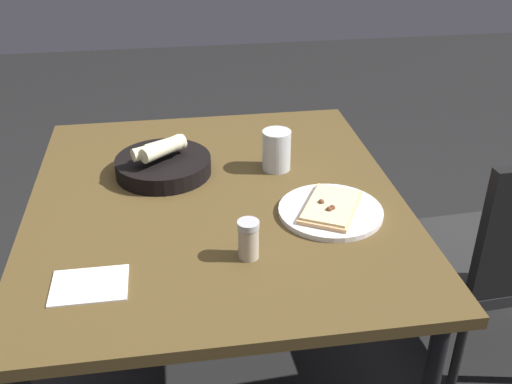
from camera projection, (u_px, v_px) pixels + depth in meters
The scene contains 6 objects.
dining_table at pixel (217, 216), 1.61m from camera, with size 0.98×1.11×0.73m.
pizza_plate at pixel (331, 210), 1.50m from camera, with size 0.26×0.26×0.04m.
bread_basket at pixel (164, 163), 1.67m from camera, with size 0.27×0.27×0.11m.
beer_glass at pixel (276, 153), 1.69m from camera, with size 0.08×0.08×0.12m.
pepper_shaker at pixel (248, 241), 1.32m from camera, with size 0.05×0.05×0.09m.
napkin at pixel (89, 285), 1.25m from camera, with size 0.16×0.12×0.00m.
Camera 1 is at (-0.10, -1.36, 1.53)m, focal length 41.72 mm.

